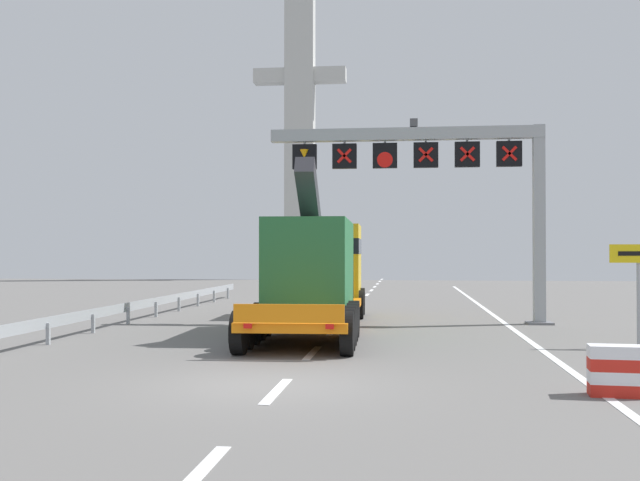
{
  "coord_description": "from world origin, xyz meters",
  "views": [
    {
      "loc": [
        2.71,
        -14.49,
        2.55
      ],
      "look_at": [
        -0.26,
        11.48,
        2.96
      ],
      "focal_mm": 42.78,
      "sensor_mm": 36.0,
      "label": 1
    }
  ],
  "objects": [
    {
      "name": "ground",
      "position": [
        0.0,
        0.0,
        0.0
      ],
      "size": [
        112.0,
        112.0,
        0.0
      ],
      "primitive_type": "plane",
      "color": "slate"
    },
    {
      "name": "guardrail_left",
      "position": [
        -7.21,
        13.18,
        0.56
      ],
      "size": [
        0.13,
        30.36,
        0.76
      ],
      "color": "#999EA3",
      "rests_on": "ground"
    },
    {
      "name": "heavy_haul_truck_orange",
      "position": [
        -0.33,
        11.59,
        1.99
      ],
      "size": [
        3.36,
        14.12,
        5.3
      ],
      "color": "orange",
      "rests_on": "ground"
    },
    {
      "name": "lane_markings",
      "position": [
        0.32,
        26.1,
        0.01
      ],
      "size": [
        0.2,
        66.8,
        0.01
      ],
      "color": "silver",
      "rests_on": "ground"
    },
    {
      "name": "edge_line_right",
      "position": [
        6.2,
        12.0,
        0.01
      ],
      "size": [
        0.2,
        63.0,
        0.01
      ],
      "primitive_type": "cube",
      "color": "silver",
      "rests_on": "ground"
    },
    {
      "name": "overhead_lane_gantry",
      "position": [
        3.94,
        13.37,
        5.69
      ],
      "size": [
        10.14,
        0.9,
        7.41
      ],
      "color": "#9EA0A5",
      "rests_on": "ground"
    },
    {
      "name": "bridge_pylon_distant",
      "position": [
        -7.62,
        58.7,
        16.33
      ],
      "size": [
        9.0,
        2.0,
        31.88
      ],
      "color": "#B7B7B2",
      "rests_on": "ground"
    },
    {
      "name": "exit_sign_yellow",
      "position": [
        8.89,
        6.78,
        2.1
      ],
      "size": [
        1.52,
        0.15,
        2.77
      ],
      "color": "#9EA0A5",
      "rests_on": "ground"
    },
    {
      "name": "crash_barrier_striped",
      "position": [
        6.43,
        -0.44,
        0.45
      ],
      "size": [
        1.04,
        0.59,
        0.9
      ],
      "color": "red",
      "rests_on": "ground"
    }
  ]
}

